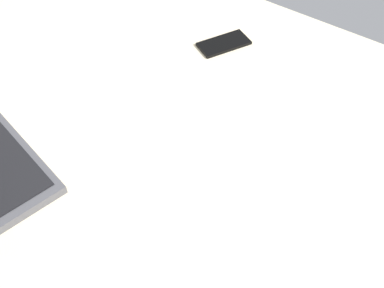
% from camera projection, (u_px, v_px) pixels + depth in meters
% --- Properties ---
extents(bed_mattress, '(1.80, 1.40, 0.18)m').
position_uv_depth(bed_mattress, '(169.00, 195.00, 1.11)').
color(bed_mattress, beige).
rests_on(bed_mattress, ground).
extents(cell_phone, '(0.12, 0.16, 0.01)m').
position_uv_depth(cell_phone, '(224.00, 44.00, 1.33)').
color(cell_phone, black).
rests_on(cell_phone, bed_mattress).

